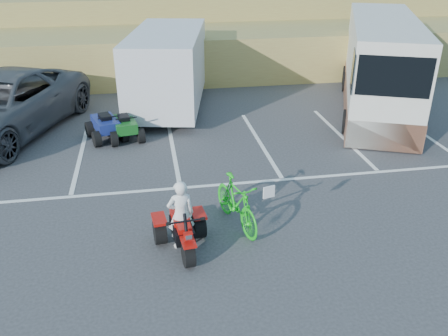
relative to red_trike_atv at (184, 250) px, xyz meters
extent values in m
plane|color=#353537|center=(0.16, 0.27, 0.00)|extent=(100.00, 100.00, 0.00)
cube|color=white|center=(-2.54, 5.27, 0.00)|extent=(0.12, 5.00, 0.01)
cube|color=white|center=(0.16, 5.27, 0.00)|extent=(0.12, 5.00, 0.01)
cube|color=white|center=(2.86, 5.27, 0.00)|extent=(0.12, 5.00, 0.01)
cube|color=white|center=(5.56, 5.27, 0.00)|extent=(0.12, 5.00, 0.01)
cube|color=white|center=(8.26, 5.27, 0.00)|extent=(0.12, 5.00, 0.01)
cube|color=white|center=(0.16, 2.67, 0.00)|extent=(28.00, 0.12, 0.01)
cube|color=#9B8246|center=(0.16, 14.27, 1.00)|extent=(40.00, 6.00, 2.00)
cube|color=#9B8246|center=(0.16, 17.77, 2.00)|extent=(40.00, 4.00, 2.20)
imported|color=white|center=(-0.02, 0.15, 0.75)|extent=(0.58, 0.41, 1.51)
imported|color=#14BF19|center=(1.23, 0.73, 0.57)|extent=(1.02, 1.97, 1.14)
imported|color=#43454A|center=(-5.10, 7.33, 0.96)|extent=(5.50, 7.60, 1.92)
cube|color=silver|center=(0.34, 9.24, 1.53)|extent=(3.47, 6.27, 2.47)
cylinder|color=black|center=(0.34, 9.24, 0.35)|extent=(2.26, 1.10, 0.69)
cube|color=silver|center=(7.94, 7.95, 1.62)|extent=(5.36, 8.92, 3.15)
cube|color=brown|center=(7.94, 7.95, 0.48)|extent=(5.40, 8.94, 0.88)
cube|color=black|center=(6.27, 3.89, 2.28)|extent=(1.87, 0.78, 1.14)
camera|label=1|loc=(-0.53, -7.97, 5.73)|focal=38.00mm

